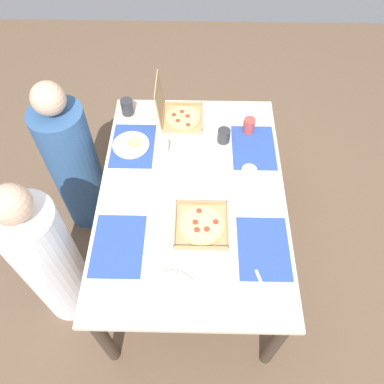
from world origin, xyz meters
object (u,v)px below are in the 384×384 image
(plate_far_right, at_px, (172,294))
(plate_near_left, at_px, (131,145))
(cup_clear_right, at_px, (163,147))
(cup_clear_left, at_px, (249,125))
(cup_dark, at_px, (224,136))
(diner_left_seat, at_px, (50,261))
(pizza_box_center, at_px, (201,225))
(diner_right_seat, at_px, (75,166))
(cup_red, at_px, (127,107))
(condiment_bowl, at_px, (249,171))
(pizza_box_edge_far, at_px, (178,114))

(plate_far_right, distance_m, plate_near_left, 0.98)
(cup_clear_right, xyz_separation_m, cup_clear_left, (0.19, -0.52, -0.00))
(cup_dark, xyz_separation_m, diner_left_seat, (-0.74, 0.96, -0.25))
(diner_left_seat, bearing_deg, plate_near_left, -30.57)
(pizza_box_center, distance_m, cup_clear_right, 0.56)
(plate_far_right, xyz_separation_m, diner_right_seat, (0.94, 0.69, -0.21))
(cup_red, relative_size, diner_left_seat, 0.09)
(cup_clear_right, bearing_deg, condiment_bowl, -106.71)
(diner_left_seat, xyz_separation_m, diner_right_seat, (0.68, 0.00, -0.00))
(plate_far_right, bearing_deg, condiment_bowl, -29.08)
(plate_far_right, distance_m, diner_left_seat, 0.77)
(cup_dark, relative_size, cup_clear_left, 0.88)
(pizza_box_center, relative_size, cup_clear_left, 2.83)
(cup_dark, bearing_deg, diner_right_seat, 93.15)
(cup_dark, xyz_separation_m, cup_red, (0.23, 0.62, 0.01))
(cup_red, bearing_deg, diner_left_seat, 160.31)
(cup_red, height_order, diner_left_seat, diner_left_seat)
(plate_near_left, relative_size, cup_red, 2.12)
(plate_far_right, bearing_deg, diner_right_seat, 36.54)
(cup_red, relative_size, condiment_bowl, 1.19)
(pizza_box_edge_far, bearing_deg, cup_red, 80.59)
(cup_red, distance_m, diner_right_seat, 0.52)
(pizza_box_edge_far, bearing_deg, pizza_box_center, -168.93)
(cup_dark, bearing_deg, diner_left_seat, 127.39)
(cup_clear_left, bearing_deg, diner_left_seat, 126.20)
(diner_left_seat, bearing_deg, cup_red, -19.69)
(diner_right_seat, bearing_deg, pizza_box_center, -124.10)
(plate_far_right, height_order, plate_near_left, plate_near_left)
(pizza_box_center, bearing_deg, condiment_bowl, -37.08)
(cup_dark, distance_m, diner_right_seat, 1.00)
(pizza_box_center, relative_size, plate_near_left, 1.25)
(cup_dark, relative_size, condiment_bowl, 0.98)
(pizza_box_edge_far, bearing_deg, diner_right_seat, 109.07)
(condiment_bowl, bearing_deg, diner_left_seat, 113.53)
(cup_clear_left, bearing_deg, condiment_bowl, 176.76)
(cup_clear_right, relative_size, cup_red, 0.95)
(pizza_box_center, bearing_deg, plate_far_right, 159.99)
(pizza_box_center, distance_m, plate_near_left, 0.71)
(plate_far_right, xyz_separation_m, cup_clear_right, (0.89, 0.09, 0.04))
(plate_far_right, bearing_deg, cup_clear_right, 6.10)
(pizza_box_center, height_order, condiment_bowl, same)
(plate_near_left, distance_m, diner_left_seat, 0.82)
(plate_far_right, bearing_deg, cup_dark, -15.19)
(pizza_box_center, bearing_deg, diner_left_seat, 98.25)
(plate_near_left, xyz_separation_m, cup_clear_right, (-0.05, -0.20, 0.04))
(cup_red, distance_m, diner_left_seat, 1.06)
(cup_clear_right, height_order, diner_right_seat, diner_right_seat)
(diner_left_seat, bearing_deg, pizza_box_center, -81.75)
(cup_clear_right, distance_m, cup_red, 0.42)
(pizza_box_center, distance_m, diner_left_seat, 0.87)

